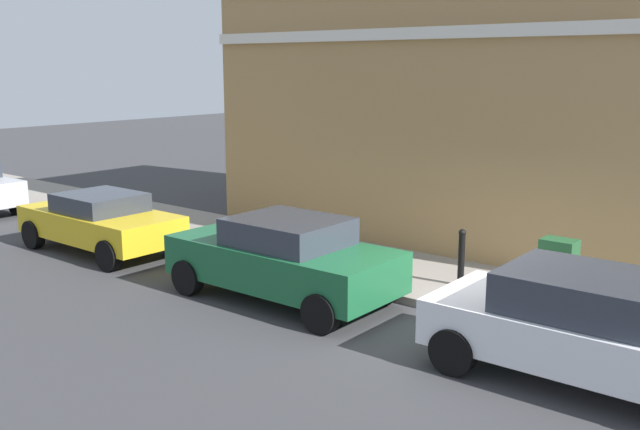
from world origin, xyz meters
TOP-DOWN VIEW (x-y plane):
  - ground at (0.00, 0.00)m, footprint 80.00×80.00m
  - sidewalk at (1.83, 6.00)m, footprint 2.75×30.00m
  - corner_building at (6.48, 3.25)m, footprint 6.67×10.49m
  - car_white at (-0.63, -2.25)m, footprint 1.98×4.08m
  - car_green at (-0.63, 3.01)m, footprint 1.97×4.17m
  - car_yellow at (-0.72, 8.35)m, footprint 1.82×3.96m
  - utility_cabinet at (1.56, -0.99)m, footprint 0.46×0.61m
  - bollard_near_cabinet at (1.66, 0.80)m, footprint 0.14×0.14m
  - bollard_far_kerb at (0.70, 2.72)m, footprint 0.14×0.14m

SIDE VIEW (x-z plane):
  - ground at x=0.00m, z-range 0.00..0.00m
  - sidewalk at x=1.83m, z-range 0.00..0.15m
  - utility_cabinet at x=1.56m, z-range 0.11..1.26m
  - car_yellow at x=-0.72m, z-range 0.04..1.35m
  - bollard_near_cabinet at x=1.66m, z-range 0.19..1.22m
  - bollard_far_kerb at x=0.70m, z-range 0.19..1.22m
  - car_white at x=-0.63m, z-range 0.03..1.50m
  - car_green at x=-0.63m, z-range 0.03..1.51m
  - corner_building at x=6.48m, z-range 0.00..7.97m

